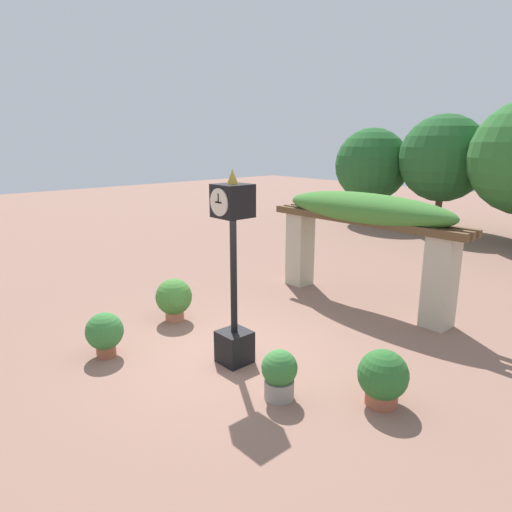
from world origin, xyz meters
TOP-DOWN VIEW (x-y plane):
  - ground_plane at (0.00, 0.00)m, footprint 60.00×60.00m
  - pedestal_clock at (0.36, -0.10)m, footprint 0.53×0.58m
  - pergola at (0.00, 4.01)m, footprint 5.01×1.14m
  - potted_plant_near_left at (-1.97, 0.14)m, footprint 0.77×0.77m
  - potted_plant_near_right at (1.69, -0.33)m, footprint 0.54×0.54m
  - potted_plant_far_left at (2.81, 0.67)m, footprint 0.74×0.74m
  - potted_plant_far_right at (-1.36, -1.68)m, footprint 0.66×0.66m

SIDE VIEW (x-z plane):
  - ground_plane at x=0.00m, z-range 0.00..0.00m
  - potted_plant_near_right at x=1.69m, z-range 0.02..0.78m
  - potted_plant_far_left at x=2.81m, z-range 0.02..0.86m
  - potted_plant_far_right at x=-1.36m, z-range 0.04..0.85m
  - potted_plant_near_left at x=-1.97m, z-range 0.04..0.96m
  - pedestal_clock at x=0.36m, z-range -0.03..3.29m
  - pergola at x=0.00m, z-range 0.64..3.25m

